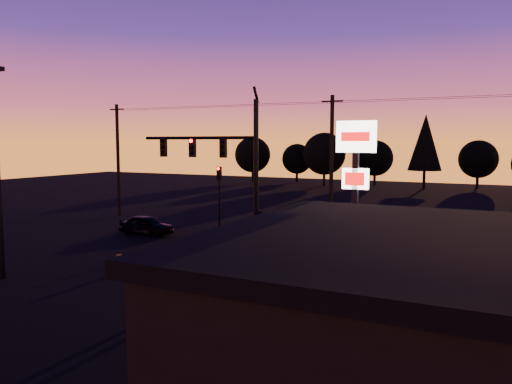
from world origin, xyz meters
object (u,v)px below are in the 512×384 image
traffic_signal_mast (227,164)px  car_left (147,225)px  car_mid (249,237)px  pylon_sign (356,170)px  secondary_signal (219,189)px  car_right (342,234)px  suv_parked (368,303)px  bollard (120,264)px

traffic_signal_mast → car_left: bearing=153.5°
car_mid → pylon_sign: bearing=-137.6°
traffic_signal_mast → pylon_sign: size_ratio=1.26×
traffic_signal_mast → pylon_sign: bearing=-19.4°
secondary_signal → car_right: secondary_signal is taller
secondary_signal → suv_parked: 18.65m
pylon_sign → car_right: (-3.10, 8.79, -4.20)m
car_mid → suv_parked: bearing=-144.6°
car_mid → suv_parked: (8.89, -8.81, 0.08)m
secondary_signal → suv_parked: (13.28, -12.92, -2.11)m
pylon_sign → suv_parked: bearing=-66.4°
car_left → car_mid: (7.93, -0.81, 0.04)m
traffic_signal_mast → secondary_signal: size_ratio=1.97×
pylon_sign → suv_parked: 5.24m
secondary_signal → bollard: 11.73m
pylon_sign → traffic_signal_mast: bearing=160.6°
secondary_signal → bollard: (1.41, -11.38, -2.44)m
pylon_sign → car_right: bearing=109.4°
car_right → car_left: bearing=-104.5°
bollard → suv_parked: 11.97m
car_left → car_right: 12.61m
pylon_sign → car_mid: (-7.61, 5.88, -4.24)m
secondary_signal → pylon_sign: 15.75m
secondary_signal → traffic_signal_mast: bearing=-56.8°
bollard → car_right: bearing=53.7°
traffic_signal_mast → car_mid: 5.47m
car_right → pylon_sign: bearing=-4.7°
bollard → car_right: (7.49, 10.19, 0.29)m
traffic_signal_mast → car_right: traffic_signal_mast is taller
car_left → car_right: car_right is taller
traffic_signal_mast → bollard: traffic_signal_mast is taller
traffic_signal_mast → car_mid: traffic_signal_mast is taller
pylon_sign → car_left: pylon_sign is taller
traffic_signal_mast → car_left: size_ratio=2.32×
secondary_signal → car_left: secondary_signal is taller
secondary_signal → pylon_sign: (12.00, -9.99, 2.05)m
car_mid → car_right: size_ratio=0.83×
pylon_sign → suv_parked: size_ratio=1.25×
bollard → suv_parked: size_ratio=0.15×
secondary_signal → bollard: secondary_signal is taller
pylon_sign → car_right: 10.23m
pylon_sign → bollard: pylon_sign is taller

